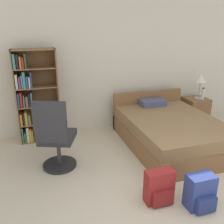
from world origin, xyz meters
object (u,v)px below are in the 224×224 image
backpack_blue (200,192)px  table_lamp (201,80)px  nightstand (195,110)px  water_bottle (203,94)px  office_chair (56,138)px  bookshelf (32,97)px  bed (169,130)px  backpack_red (159,188)px

backpack_blue → table_lamp: bearing=55.3°
nightstand → water_bottle: water_bottle is taller
office_chair → table_lamp: bearing=18.6°
office_chair → backpack_blue: 2.04m
bookshelf → nightstand: bookshelf is taller
table_lamp → bookshelf: bearing=178.3°
bookshelf → bed: 2.53m
water_bottle → backpack_blue: (-1.71, -2.33, -0.45)m
office_chair → nightstand: 3.36m
office_chair → bed: bearing=7.3°
table_lamp → backpack_red: table_lamp is taller
bookshelf → water_bottle: size_ratio=6.53×
backpack_red → backpack_blue: bearing=-29.2°
table_lamp → backpack_blue: table_lamp is taller
office_chair → backpack_red: bearing=-45.1°
office_chair → nightstand: office_chair is taller
table_lamp → water_bottle: bearing=-61.8°
office_chair → nightstand: size_ratio=2.11×
nightstand → backpack_blue: size_ratio=1.25×
bookshelf → table_lamp: bookshelf is taller
bookshelf → water_bottle: (3.50, -0.18, -0.18)m
bed → backpack_blue: bearing=-107.5°
backpack_red → table_lamp: bearing=46.3°
bookshelf → table_lamp: bearing=-1.7°
bed → water_bottle: (1.21, 0.74, 0.38)m
nightstand → backpack_red: nightstand is taller
water_bottle → backpack_red: size_ratio=0.61×
nightstand → bed: bearing=-143.3°
table_lamp → backpack_blue: 3.02m
bookshelf → backpack_blue: bookshelf is taller
bookshelf → bed: bookshelf is taller
bed → nightstand: size_ratio=3.87×
bookshelf → table_lamp: size_ratio=3.08×
bed → office_chair: 2.05m
bookshelf → office_chair: size_ratio=1.50×
bed → backpack_blue: 1.67m
water_bottle → bed: bearing=-148.5°
backpack_red → bed: bearing=56.1°
bookshelf → water_bottle: bookshelf is taller
office_chair → nightstand: (3.16, 1.11, -0.26)m
bed → nightstand: bed is taller
nightstand → water_bottle: size_ratio=2.06×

